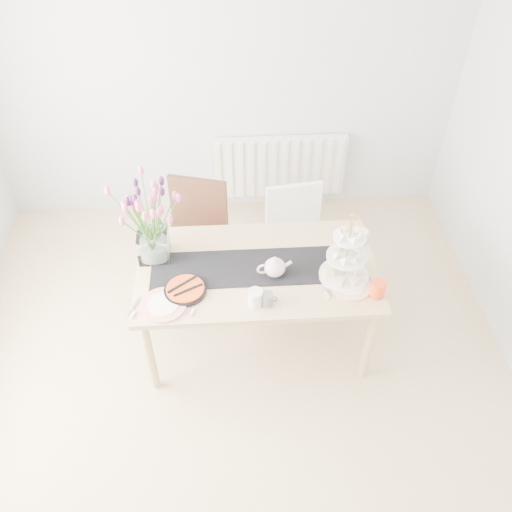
{
  "coord_description": "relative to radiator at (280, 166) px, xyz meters",
  "views": [
    {
      "loc": [
        0.03,
        -1.93,
        3.3
      ],
      "look_at": [
        0.18,
        0.55,
        0.91
      ],
      "focal_mm": 38.0,
      "sensor_mm": 36.0,
      "label": 1
    }
  ],
  "objects": [
    {
      "name": "chair_brown",
      "position": [
        -0.74,
        -0.91,
        0.09
      ],
      "size": [
        0.56,
        0.56,
        0.92
      ],
      "rotation": [
        0.0,
        0.0,
        -0.27
      ],
      "color": "#3A1F15",
      "rests_on": "ground"
    },
    {
      "name": "table_runner",
      "position": [
        -0.31,
        -1.59,
        0.3
      ],
      "size": [
        1.4,
        0.35,
        0.01
      ],
      "primitive_type": "cube",
      "color": "black",
      "rests_on": "dining_table"
    },
    {
      "name": "mug_orange",
      "position": [
        0.43,
        -1.88,
        0.36
      ],
      "size": [
        0.13,
        0.13,
        0.11
      ],
      "primitive_type": "cylinder",
      "rotation": [
        0.0,
        0.0,
        0.59
      ],
      "color": "#FA451B",
      "rests_on": "dining_table"
    },
    {
      "name": "plate_left",
      "position": [
        -0.91,
        -1.88,
        0.31
      ],
      "size": [
        0.38,
        0.38,
        0.02
      ],
      "primitive_type": "cylinder",
      "rotation": [
        0.0,
        0.0,
        -0.4
      ],
      "color": "silver",
      "rests_on": "dining_table"
    },
    {
      "name": "mug_white",
      "position": [
        -0.34,
        -1.9,
        0.36
      ],
      "size": [
        0.11,
        0.11,
        0.11
      ],
      "primitive_type": "cylinder",
      "rotation": [
        0.0,
        0.0,
        0.25
      ],
      "color": "silver",
      "rests_on": "dining_table"
    },
    {
      "name": "tart_tin",
      "position": [
        -0.78,
        -1.77,
        0.32
      ],
      "size": [
        0.27,
        0.27,
        0.03
      ],
      "rotation": [
        0.0,
        0.0,
        0.21
      ],
      "color": "black",
      "rests_on": "dining_table"
    },
    {
      "name": "cream_jug",
      "position": [
        0.43,
        -1.37,
        0.35
      ],
      "size": [
        0.12,
        0.12,
        0.09
      ],
      "primitive_type": "cylinder",
      "rotation": [
        0.0,
        0.0,
        0.34
      ],
      "color": "white",
      "rests_on": "dining_table"
    },
    {
      "name": "teapot",
      "position": [
        -0.2,
        -1.66,
        0.37
      ],
      "size": [
        0.25,
        0.21,
        0.15
      ],
      "primitive_type": null,
      "rotation": [
        0.0,
        0.0,
        0.14
      ],
      "color": "white",
      "rests_on": "dining_table"
    },
    {
      "name": "tulip_vase",
      "position": [
        -0.99,
        -1.43,
        0.7
      ],
      "size": [
        0.73,
        0.73,
        0.63
      ],
      "rotation": [
        0.0,
        0.0,
        -0.4
      ],
      "color": "silver",
      "rests_on": "dining_table"
    },
    {
      "name": "radiator",
      "position": [
        0.0,
        0.0,
        0.0
      ],
      "size": [
        1.2,
        0.08,
        0.6
      ],
      "primitive_type": "cube",
      "color": "white",
      "rests_on": "room_shell"
    },
    {
      "name": "chair_white",
      "position": [
        0.03,
        -0.98,
        0.06
      ],
      "size": [
        0.49,
        0.49,
        0.88
      ],
      "rotation": [
        0.0,
        0.0,
        0.13
      ],
      "color": "white",
      "rests_on": "ground"
    },
    {
      "name": "room_shell",
      "position": [
        -0.5,
        -2.19,
        0.85
      ],
      "size": [
        4.5,
        4.5,
        4.5
      ],
      "color": "tan",
      "rests_on": "ground"
    },
    {
      "name": "plate_right",
      "position": [
        0.28,
        -1.8,
        0.31
      ],
      "size": [
        0.32,
        0.32,
        0.01
      ],
      "primitive_type": "cylinder",
      "rotation": [
        0.0,
        0.0,
        0.29
      ],
      "color": "silver",
      "rests_on": "dining_table"
    },
    {
      "name": "mug_grey",
      "position": [
        -0.27,
        -1.91,
        0.34
      ],
      "size": [
        0.08,
        0.08,
        0.09
      ],
      "primitive_type": "cylinder",
      "rotation": [
        0.0,
        0.0,
        -0.07
      ],
      "color": "slate",
      "rests_on": "dining_table"
    },
    {
      "name": "dining_table",
      "position": [
        -0.31,
        -1.59,
        0.22
      ],
      "size": [
        1.6,
        0.9,
        0.75
      ],
      "color": "tan",
      "rests_on": "ground"
    },
    {
      "name": "cake_stand",
      "position": [
        0.25,
        -1.7,
        0.44
      ],
      "size": [
        0.32,
        0.32,
        0.47
      ],
      "rotation": [
        0.0,
        0.0,
        0.18
      ],
      "color": "gold",
      "rests_on": "dining_table"
    }
  ]
}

